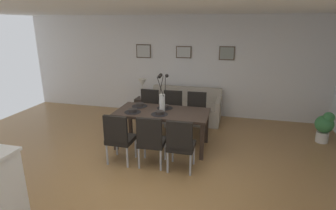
{
  "coord_description": "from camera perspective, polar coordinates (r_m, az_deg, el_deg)",
  "views": [
    {
      "loc": [
        1.29,
        -3.72,
        2.38
      ],
      "look_at": [
        0.05,
        1.17,
        0.84
      ],
      "focal_mm": 28.57,
      "sensor_mm": 36.0,
      "label": 1
    }
  ],
  "objects": [
    {
      "name": "bowl_near_left",
      "position": [
        5.19,
        -7.58,
        -1.11
      ],
      "size": [
        0.17,
        0.17,
        0.07
      ],
      "color": "#2D2826",
      "rests_on": "dining_table"
    },
    {
      "name": "framed_picture_center",
      "position": [
        7.06,
        3.36,
        11.19
      ],
      "size": [
        0.4,
        0.03,
        0.31
      ],
      "color": "#473828"
    },
    {
      "name": "dining_chair_mid_left",
      "position": [
        4.42,
        2.68,
        -8.05
      ],
      "size": [
        0.44,
        0.44,
        0.92
      ],
      "color": "black",
      "rests_on": "ground"
    },
    {
      "name": "table_lamp",
      "position": [
        6.9,
        -5.47,
        4.45
      ],
      "size": [
        0.22,
        0.22,
        0.51
      ],
      "color": "beige",
      "rests_on": "side_table"
    },
    {
      "name": "ceiling_panel",
      "position": [
        4.32,
        -3.39,
        20.41
      ],
      "size": [
        9.0,
        7.2,
        0.08
      ],
      "primitive_type": "cube",
      "color": "white"
    },
    {
      "name": "dining_chair_mid_right",
      "position": [
        5.99,
        5.96,
        -1.31
      ],
      "size": [
        0.45,
        0.45,
        0.92
      ],
      "color": "black",
      "rests_on": "ground"
    },
    {
      "name": "placemat_far_left",
      "position": [
        5.04,
        -1.84,
        -1.98
      ],
      "size": [
        0.32,
        0.32,
        0.01
      ],
      "primitive_type": "cylinder",
      "color": "black",
      "rests_on": "dining_table"
    },
    {
      "name": "placemat_near_left",
      "position": [
        5.21,
        -7.56,
        -1.49
      ],
      "size": [
        0.32,
        0.32,
        0.01
      ],
      "primitive_type": "cylinder",
      "color": "black",
      "rests_on": "dining_table"
    },
    {
      "name": "placemat_far_right",
      "position": [
        5.4,
        -0.68,
        -0.65
      ],
      "size": [
        0.32,
        0.32,
        0.01
      ],
      "primitive_type": "cylinder",
      "color": "black",
      "rests_on": "dining_table"
    },
    {
      "name": "placemat_near_right",
      "position": [
        5.56,
        -6.06,
        -0.23
      ],
      "size": [
        0.32,
        0.32,
        0.01
      ],
      "primitive_type": "cylinder",
      "color": "black",
      "rests_on": "dining_table"
    },
    {
      "name": "framed_picture_left",
      "position": [
        7.35,
        -5.24,
        11.37
      ],
      "size": [
        0.41,
        0.03,
        0.36
      ],
      "color": "#473828"
    },
    {
      "name": "dining_table",
      "position": [
        5.25,
        -1.23,
        -2.14
      ],
      "size": [
        1.8,
        0.89,
        0.74
      ],
      "color": "#33261E",
      "rests_on": "ground"
    },
    {
      "name": "dining_chair_near_left",
      "position": [
        4.73,
        -10.43,
        -6.59
      ],
      "size": [
        0.45,
        0.45,
        0.92
      ],
      "color": "black",
      "rests_on": "ground"
    },
    {
      "name": "potted_plant",
      "position": [
        6.38,
        30.41,
        -3.79
      ],
      "size": [
        0.36,
        0.36,
        0.67
      ],
      "color": "silver",
      "rests_on": "ground"
    },
    {
      "name": "bowl_far_right",
      "position": [
        5.39,
        -0.68,
        -0.27
      ],
      "size": [
        0.17,
        0.17,
        0.07
      ],
      "color": "#2D2826",
      "rests_on": "dining_table"
    },
    {
      "name": "dining_chair_far_right",
      "position": [
        6.08,
        0.87,
        -0.93
      ],
      "size": [
        0.46,
        0.46,
        0.92
      ],
      "color": "black",
      "rests_on": "ground"
    },
    {
      "name": "side_table",
      "position": [
        7.06,
        -5.33,
        -0.57
      ],
      "size": [
        0.36,
        0.36,
        0.52
      ],
      "primitive_type": "cube",
      "color": "black",
      "rests_on": "ground"
    },
    {
      "name": "bowl_far_left",
      "position": [
        5.03,
        -1.84,
        -1.58
      ],
      "size": [
        0.17,
        0.17,
        0.07
      ],
      "color": "#2D2826",
      "rests_on": "dining_table"
    },
    {
      "name": "dining_chair_far_left",
      "position": [
        4.56,
        -3.65,
        -7.26
      ],
      "size": [
        0.47,
        0.47,
        0.92
      ],
      "color": "black",
      "rests_on": "ground"
    },
    {
      "name": "centerpiece_vase",
      "position": [
        5.14,
        -1.24,
        1.67
      ],
      "size": [
        0.21,
        0.23,
        0.73
      ],
      "color": "silver",
      "rests_on": "dining_table"
    },
    {
      "name": "back_wall_panel",
      "position": [
        7.17,
        3.7,
        8.28
      ],
      "size": [
        9.0,
        0.1,
        2.6
      ],
      "primitive_type": "cube",
      "color": "silver",
      "rests_on": "ground"
    },
    {
      "name": "framed_picture_right",
      "position": [
        6.94,
        12.45,
        10.73
      ],
      "size": [
        0.39,
        0.03,
        0.34
      ],
      "color": "#473828"
    },
    {
      "name": "dining_chair_near_right",
      "position": [
        6.2,
        -4.2,
        -0.6
      ],
      "size": [
        0.45,
        0.45,
        0.92
      ],
      "color": "black",
      "rests_on": "ground"
    },
    {
      "name": "ground_plane",
      "position": [
        4.6,
        -4.34,
        -14.24
      ],
      "size": [
        9.0,
        9.0,
        0.0
      ],
      "primitive_type": "plane",
      "color": "olive"
    },
    {
      "name": "sofa",
      "position": [
        6.85,
        3.56,
        -0.9
      ],
      "size": [
        1.8,
        0.84,
        0.8
      ],
      "color": "#A89E8E",
      "rests_on": "ground"
    },
    {
      "name": "bowl_near_right",
      "position": [
        5.55,
        -6.07,
        0.13
      ],
      "size": [
        0.17,
        0.17,
        0.07
      ],
      "color": "#2D2826",
      "rests_on": "dining_table"
    }
  ]
}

